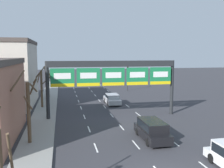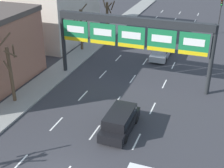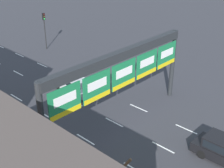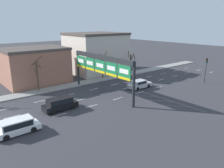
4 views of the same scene
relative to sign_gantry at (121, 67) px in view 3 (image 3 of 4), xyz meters
The scene contains 4 objects.
lane_dashes 5.61m from the sign_gantry, 90.00° to the right, with size 6.72×67.00×0.01m.
sign_gantry is the anchor object (origin of this frame).
car_silver 8.91m from the sign_gantry, 79.12° to the left, with size 1.88×4.78×1.50m.
traffic_light_near_gantry 21.42m from the sign_gantry, 70.28° to the left, with size 0.30×0.35×4.96m.
Camera 3 is at (-16.42, 0.88, 14.56)m, focal length 50.00 mm.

